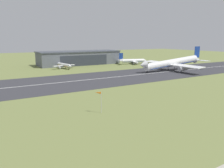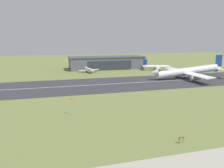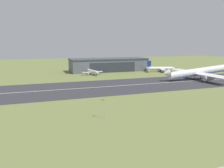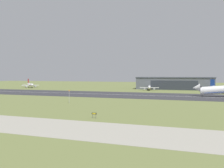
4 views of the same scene
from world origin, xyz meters
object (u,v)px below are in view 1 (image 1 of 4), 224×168
Objects in this scene: windsock_pole at (98,94)px; airplane_landing at (172,63)px; airplane_parked_west at (133,61)px; airplane_parked_centre at (64,65)px.

airplane_landing is at bearing 32.27° from windsock_pole.
airplane_landing is 46.46m from airplane_parked_west.
airplane_parked_west is at bearing 49.61° from windsock_pole.
windsock_pole is at bearing -130.39° from airplane_parked_west.
airplane_landing is 102.03m from windsock_pole.
airplane_parked_centre is 106.20m from windsock_pole.
airplane_parked_centre reaches higher than windsock_pole.
windsock_pole is at bearing -102.95° from airplane_parked_centre.
airplane_parked_west is 132.46m from windsock_pole.
airplane_parked_centre is (-62.47, 48.99, -2.59)m from airplane_landing.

